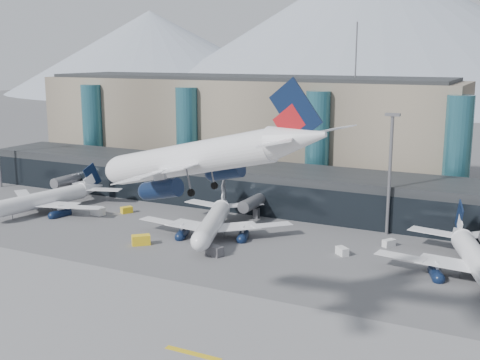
{
  "coord_description": "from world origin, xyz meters",
  "views": [
    {
      "loc": [
        56.74,
        -75.18,
        37.37
      ],
      "look_at": [
        3.26,
        32.0,
        12.22
      ],
      "focal_mm": 45.0,
      "sensor_mm": 36.0,
      "label": 1
    }
  ],
  "objects_px": {
    "jet_parked_left": "(54,193)",
    "veh_g": "(342,251)",
    "veh_a": "(98,211)",
    "veh_b": "(127,210)",
    "jet_parked_right": "(473,249)",
    "veh_d": "(389,243)",
    "lightmast_mid": "(390,167)",
    "veh_h": "(141,240)",
    "veh_c": "(215,251)",
    "hero_jet": "(211,149)",
    "jet_parked_mid": "(215,214)"
  },
  "relations": [
    {
      "from": "lightmast_mid",
      "to": "veh_h",
      "type": "distance_m",
      "value": 53.11
    },
    {
      "from": "veh_a",
      "to": "veh_b",
      "type": "relative_size",
      "value": 1.27
    },
    {
      "from": "jet_parked_left",
      "to": "jet_parked_right",
      "type": "bearing_deg",
      "value": -80.35
    },
    {
      "from": "veh_d",
      "to": "veh_g",
      "type": "relative_size",
      "value": 0.97
    },
    {
      "from": "jet_parked_left",
      "to": "jet_parked_mid",
      "type": "xyz_separation_m",
      "value": [
        44.86,
        -0.05,
        0.02
      ]
    },
    {
      "from": "veh_h",
      "to": "lightmast_mid",
      "type": "bearing_deg",
      "value": -6.81
    },
    {
      "from": "veh_b",
      "to": "veh_c",
      "type": "relative_size",
      "value": 0.78
    },
    {
      "from": "veh_h",
      "to": "veh_c",
      "type": "bearing_deg",
      "value": -38.37
    },
    {
      "from": "hero_jet",
      "to": "jet_parked_right",
      "type": "distance_m",
      "value": 56.91
    },
    {
      "from": "veh_c",
      "to": "veh_h",
      "type": "distance_m",
      "value": 16.34
    },
    {
      "from": "jet_parked_left",
      "to": "veh_g",
      "type": "bearing_deg",
      "value": -81.38
    },
    {
      "from": "hero_jet",
      "to": "veh_c",
      "type": "relative_size",
      "value": 10.19
    },
    {
      "from": "hero_jet",
      "to": "veh_h",
      "type": "height_order",
      "value": "hero_jet"
    },
    {
      "from": "lightmast_mid",
      "to": "jet_parked_right",
      "type": "bearing_deg",
      "value": -40.94
    },
    {
      "from": "jet_parked_right",
      "to": "veh_g",
      "type": "relative_size",
      "value": 13.55
    },
    {
      "from": "jet_parked_mid",
      "to": "veh_d",
      "type": "xyz_separation_m",
      "value": [
        35.16,
        7.45,
        -3.48
      ]
    },
    {
      "from": "hero_jet",
      "to": "veh_c",
      "type": "bearing_deg",
      "value": 125.71
    },
    {
      "from": "hero_jet",
      "to": "veh_a",
      "type": "relative_size",
      "value": 10.37
    },
    {
      "from": "jet_parked_right",
      "to": "veh_g",
      "type": "height_order",
      "value": "jet_parked_right"
    },
    {
      "from": "veh_h",
      "to": "jet_parked_right",
      "type": "bearing_deg",
      "value": -29.28
    },
    {
      "from": "lightmast_mid",
      "to": "jet_parked_right",
      "type": "height_order",
      "value": "lightmast_mid"
    },
    {
      "from": "jet_parked_mid",
      "to": "veh_c",
      "type": "bearing_deg",
      "value": -170.43
    },
    {
      "from": "jet_parked_mid",
      "to": "veh_c",
      "type": "height_order",
      "value": "jet_parked_mid"
    },
    {
      "from": "veh_c",
      "to": "jet_parked_mid",
      "type": "bearing_deg",
      "value": 136.87
    },
    {
      "from": "veh_c",
      "to": "veh_g",
      "type": "relative_size",
      "value": 1.3
    },
    {
      "from": "veh_d",
      "to": "jet_parked_right",
      "type": "bearing_deg",
      "value": -83.94
    },
    {
      "from": "jet_parked_right",
      "to": "veh_d",
      "type": "bearing_deg",
      "value": 45.75
    },
    {
      "from": "jet_parked_right",
      "to": "veh_c",
      "type": "relative_size",
      "value": 10.46
    },
    {
      "from": "jet_parked_left",
      "to": "lightmast_mid",
      "type": "bearing_deg",
      "value": -68.7
    },
    {
      "from": "lightmast_mid",
      "to": "veh_c",
      "type": "distance_m",
      "value": 40.72
    },
    {
      "from": "hero_jet",
      "to": "veh_b",
      "type": "distance_m",
      "value": 77.11
    },
    {
      "from": "veh_c",
      "to": "jet_parked_right",
      "type": "bearing_deg",
      "value": 33.72
    },
    {
      "from": "veh_d",
      "to": "veh_c",
      "type": "bearing_deg",
      "value": 157.33
    },
    {
      "from": "veh_a",
      "to": "veh_d",
      "type": "bearing_deg",
      "value": 14.32
    },
    {
      "from": "veh_b",
      "to": "jet_parked_left",
      "type": "bearing_deg",
      "value": 135.69
    },
    {
      "from": "jet_parked_left",
      "to": "veh_h",
      "type": "distance_m",
      "value": 38.07
    },
    {
      "from": "veh_b",
      "to": "veh_h",
      "type": "distance_m",
      "value": 25.67
    },
    {
      "from": "hero_jet",
      "to": "veh_b",
      "type": "relative_size",
      "value": 13.13
    },
    {
      "from": "hero_jet",
      "to": "veh_a",
      "type": "distance_m",
      "value": 77.75
    },
    {
      "from": "veh_a",
      "to": "veh_d",
      "type": "xyz_separation_m",
      "value": [
        67.21,
        6.8,
        -0.21
      ]
    },
    {
      "from": "jet_parked_left",
      "to": "veh_d",
      "type": "relative_size",
      "value": 13.56
    },
    {
      "from": "lightmast_mid",
      "to": "veh_a",
      "type": "height_order",
      "value": "lightmast_mid"
    },
    {
      "from": "hero_jet",
      "to": "veh_g",
      "type": "distance_m",
      "value": 51.11
    },
    {
      "from": "lightmast_mid",
      "to": "veh_a",
      "type": "bearing_deg",
      "value": -166.96
    },
    {
      "from": "jet_parked_left",
      "to": "jet_parked_mid",
      "type": "height_order",
      "value": "jet_parked_mid"
    },
    {
      "from": "lightmast_mid",
      "to": "hero_jet",
      "type": "bearing_deg",
      "value": -97.32
    },
    {
      "from": "veh_a",
      "to": "veh_g",
      "type": "height_order",
      "value": "veh_a"
    },
    {
      "from": "veh_a",
      "to": "jet_parked_left",
      "type": "bearing_deg",
      "value": -168.79
    },
    {
      "from": "hero_jet",
      "to": "jet_parked_mid",
      "type": "bearing_deg",
      "value": 125.67
    },
    {
      "from": "jet_parked_right",
      "to": "veh_d",
      "type": "xyz_separation_m",
      "value": [
        -16.23,
        7.87,
        -3.56
      ]
    }
  ]
}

